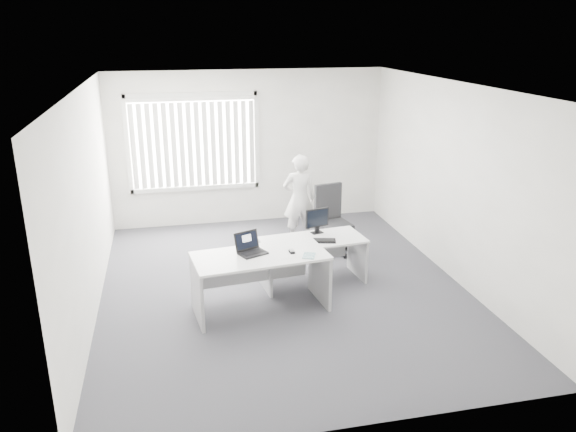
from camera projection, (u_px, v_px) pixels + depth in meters
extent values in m
plane|color=#4B4C52|center=(283.00, 288.00, 7.95)|extent=(6.00, 6.00, 0.00)
cube|color=white|center=(249.00, 148.00, 10.28)|extent=(5.00, 0.02, 2.80)
cube|color=white|center=(357.00, 291.00, 4.73)|extent=(5.00, 0.02, 2.80)
cube|color=white|center=(87.00, 205.00, 6.99)|extent=(0.02, 6.00, 2.80)
cube|color=white|center=(454.00, 182.00, 8.02)|extent=(0.02, 6.00, 2.80)
cube|color=white|center=(283.00, 86.00, 7.06)|extent=(5.00, 6.00, 0.02)
cube|color=silver|center=(194.00, 143.00, 9.99)|extent=(2.32, 0.06, 1.76)
cube|color=silver|center=(260.00, 256.00, 7.10)|extent=(1.77, 0.98, 0.03)
cube|color=#ADADB0|center=(197.00, 293.00, 6.97)|extent=(0.13, 0.73, 0.74)
cube|color=#ADADB0|center=(320.00, 275.00, 7.48)|extent=(0.13, 0.73, 0.74)
cube|color=silver|center=(313.00, 240.00, 7.93)|extent=(1.52, 0.84, 0.03)
cube|color=#ADADB0|center=(265.00, 268.00, 7.82)|extent=(0.10, 0.63, 0.64)
cube|color=#ADADB0|center=(357.00, 255.00, 8.25)|extent=(0.10, 0.63, 0.64)
cylinder|color=black|center=(333.00, 251.00, 9.14)|extent=(0.75, 0.75, 0.08)
cylinder|color=black|center=(333.00, 239.00, 9.08)|extent=(0.07, 0.07, 0.49)
cube|color=black|center=(334.00, 225.00, 9.00)|extent=(0.57, 0.57, 0.07)
cube|color=black|center=(328.00, 201.00, 9.09)|extent=(0.47, 0.15, 0.58)
imported|color=silver|center=(299.00, 199.00, 9.41)|extent=(0.58, 0.39, 1.53)
cube|color=white|center=(293.00, 254.00, 7.13)|extent=(0.33, 0.24, 0.00)
cube|color=silver|center=(309.00, 256.00, 7.06)|extent=(0.22, 0.25, 0.01)
cube|color=black|center=(318.00, 241.00, 7.83)|extent=(0.51, 0.27, 0.02)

